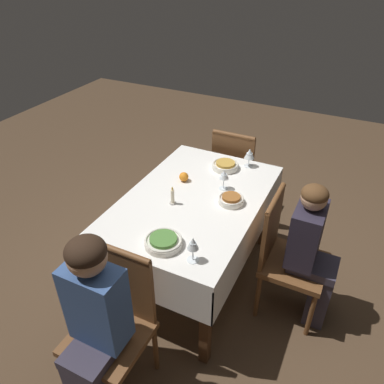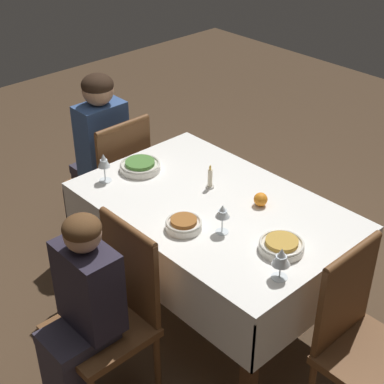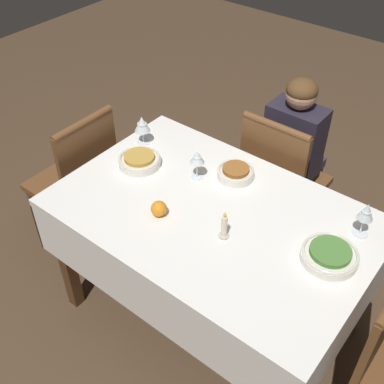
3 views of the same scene
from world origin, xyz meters
TOP-DOWN VIEW (x-y plane):
  - ground_plane at (0.00, 0.00)m, footprint 8.00×8.00m
  - dining_table at (0.00, 0.00)m, footprint 1.39×0.91m
  - chair_north at (-0.03, 0.68)m, footprint 0.42×0.42m
  - chair_west at (-0.92, -0.01)m, footprint 0.42×0.42m
  - person_child_dark at (-0.03, 0.84)m, footprint 0.30×0.33m
  - bowl_east at (0.52, 0.06)m, footprint 0.23×0.23m
  - wine_glass_east at (0.56, 0.27)m, footprint 0.07×0.07m
  - bowl_north at (-0.06, 0.26)m, footprint 0.17×0.17m
  - wine_glass_north at (-0.20, 0.14)m, footprint 0.07×0.07m
  - bowl_west at (-0.48, 0.05)m, footprint 0.21×0.21m
  - wine_glass_west at (-0.60, 0.20)m, footprint 0.08×0.08m
  - candle_centerpiece at (0.12, -0.10)m, footprint 0.04×0.04m
  - orange_fruit at (-0.17, -0.16)m, footprint 0.07×0.07m

SIDE VIEW (x-z plane):
  - ground_plane at x=0.00m, z-range 0.00..0.00m
  - chair_north at x=-0.03m, z-range 0.04..0.96m
  - chair_west at x=-0.92m, z-range 0.04..0.96m
  - person_child_dark at x=-0.03m, z-range 0.05..1.11m
  - dining_table at x=0.00m, z-range 0.28..1.04m
  - bowl_east at x=0.52m, z-range 0.76..0.82m
  - bowl_west at x=-0.48m, z-range 0.76..0.82m
  - bowl_north at x=-0.06m, z-range 0.76..0.82m
  - orange_fruit at x=-0.17m, z-range 0.76..0.83m
  - candle_centerpiece at x=0.12m, z-range 0.74..0.88m
  - wine_glass_west at x=-0.60m, z-range 0.79..0.94m
  - wine_glass_north at x=-0.20m, z-range 0.80..0.95m
  - wine_glass_east at x=0.56m, z-range 0.80..0.96m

